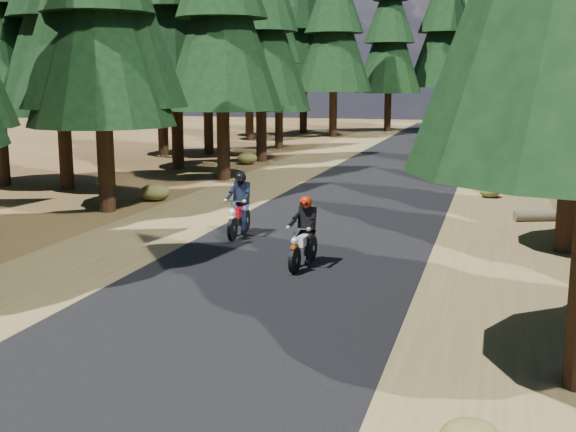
{
  "coord_description": "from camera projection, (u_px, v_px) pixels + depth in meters",
  "views": [
    {
      "loc": [
        4.4,
        -13.59,
        4.11
      ],
      "look_at": [
        0.0,
        1.5,
        1.1
      ],
      "focal_mm": 45.0,
      "sensor_mm": 36.0,
      "label": 1
    }
  ],
  "objects": [
    {
      "name": "rider_lead",
      "position": [
        303.0,
        244.0,
        15.84
      ],
      "size": [
        0.65,
        1.79,
        1.57
      ],
      "rotation": [
        0.0,
        0.0,
        3.07
      ],
      "color": "silver",
      "rests_on": "road"
    },
    {
      "name": "shoulder_r",
      "position": [
        501.0,
        243.0,
        18.25
      ],
      "size": [
        3.2,
        100.0,
        0.01
      ],
      "primitive_type": "cube",
      "color": "brown",
      "rests_on": "ground"
    },
    {
      "name": "road",
      "position": [
        324.0,
        232.0,
        19.51
      ],
      "size": [
        6.0,
        100.0,
        0.01
      ],
      "primitive_type": "cube",
      "color": "black",
      "rests_on": "ground"
    },
    {
      "name": "shoulder_l",
      "position": [
        169.0,
        223.0,
        20.78
      ],
      "size": [
        3.2,
        100.0,
        0.01
      ],
      "primitive_type": "cube",
      "color": "brown",
      "rests_on": "ground"
    },
    {
      "name": "ground",
      "position": [
        268.0,
        282.0,
        14.8
      ],
      "size": [
        120.0,
        120.0,
        0.0
      ],
      "primitive_type": "plane",
      "color": "#462D19",
      "rests_on": "ground"
    },
    {
      "name": "understory_shrubs",
      "position": [
        385.0,
        215.0,
        20.47
      ],
      "size": [
        14.73,
        31.79,
        0.67
      ],
      "color": "#474C1E",
      "rests_on": "ground"
    },
    {
      "name": "rider_follow",
      "position": [
        239.0,
        215.0,
        18.95
      ],
      "size": [
        0.68,
        1.91,
        1.68
      ],
      "rotation": [
        0.0,
        0.0,
        3.2
      ],
      "color": "maroon",
      "rests_on": "road"
    }
  ]
}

